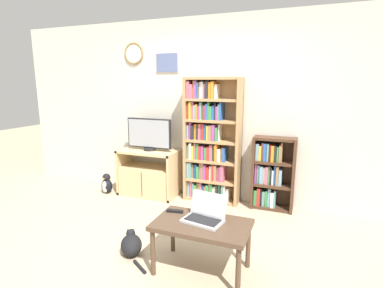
% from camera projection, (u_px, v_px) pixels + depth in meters
% --- Properties ---
extents(ground_plane, '(18.00, 18.00, 0.00)m').
position_uv_depth(ground_plane, '(152.00, 256.00, 2.97)').
color(ground_plane, tan).
extents(wall_back, '(6.57, 0.09, 2.60)m').
position_uv_depth(wall_back, '(209.00, 110.00, 4.34)').
color(wall_back, beige).
rests_on(wall_back, ground_plane).
extents(tv_stand, '(0.89, 0.47, 0.69)m').
position_uv_depth(tv_stand, '(148.00, 172.00, 4.56)').
color(tv_stand, tan).
rests_on(tv_stand, ground_plane).
extents(television, '(0.70, 0.18, 0.48)m').
position_uv_depth(television, '(149.00, 134.00, 4.45)').
color(television, black).
rests_on(television, tv_stand).
extents(bookshelf_tall, '(0.79, 0.27, 1.77)m').
position_uv_depth(bookshelf_tall, '(209.00, 143.00, 4.26)').
color(bookshelf_tall, tan).
rests_on(bookshelf_tall, ground_plane).
extents(bookshelf_short, '(0.55, 0.24, 0.99)m').
position_uv_depth(bookshelf_short, '(271.00, 174.00, 4.03)').
color(bookshelf_short, '#472D1E').
rests_on(bookshelf_short, ground_plane).
extents(coffee_table, '(0.85, 0.50, 0.47)m').
position_uv_depth(coffee_table, '(202.00, 229.00, 2.66)').
color(coffee_table, '#4C3828').
rests_on(coffee_table, ground_plane).
extents(laptop, '(0.39, 0.31, 0.24)m').
position_uv_depth(laptop, '(205.00, 214.00, 2.70)').
color(laptop, '#B7BABC').
rests_on(laptop, coffee_table).
extents(remote_near_laptop, '(0.16, 0.07, 0.02)m').
position_uv_depth(remote_near_laptop, '(175.00, 211.00, 2.87)').
color(remote_near_laptop, black).
rests_on(remote_near_laptop, coffee_table).
extents(cat, '(0.47, 0.42, 0.24)m').
position_uv_depth(cat, '(131.00, 244.00, 3.00)').
color(cat, black).
rests_on(cat, ground_plane).
extents(penguin_figurine, '(0.17, 0.15, 0.32)m').
position_uv_depth(penguin_figurine, '(107.00, 184.00, 4.64)').
color(penguin_figurine, black).
rests_on(penguin_figurine, ground_plane).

